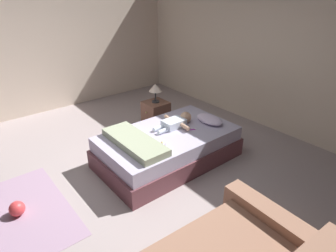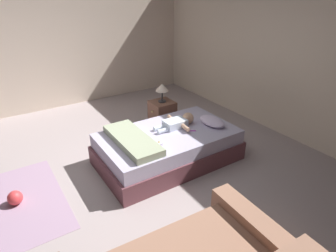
{
  "view_description": "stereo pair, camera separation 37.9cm",
  "coord_description": "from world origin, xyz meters",
  "views": [
    {
      "loc": [
        2.88,
        -1.46,
        2.36
      ],
      "look_at": [
        0.06,
        0.83,
        0.57
      ],
      "focal_mm": 31.13,
      "sensor_mm": 36.0,
      "label": 1
    },
    {
      "loc": [
        3.1,
        -1.16,
        2.36
      ],
      "look_at": [
        0.06,
        0.83,
        0.57
      ],
      "focal_mm": 31.13,
      "sensor_mm": 36.0,
      "label": 2
    }
  ],
  "objects": [
    {
      "name": "toothbrush",
      "position": [
        0.22,
        1.14,
        0.48
      ],
      "size": [
        0.08,
        0.12,
        0.02
      ],
      "color": "purple",
      "rests_on": "bed"
    },
    {
      "name": "toy_ball",
      "position": [
        -0.13,
        -1.19,
        0.09
      ],
      "size": [
        0.17,
        0.17,
        0.17
      ],
      "primitive_type": "sphere",
      "color": "#DD3B3F",
      "rests_on": "rug"
    },
    {
      "name": "baby",
      "position": [
        -0.03,
        1.06,
        0.53
      ],
      "size": [
        0.55,
        0.64,
        0.17
      ],
      "color": "silver",
      "rests_on": "bed"
    },
    {
      "name": "bed",
      "position": [
        0.06,
        0.83,
        0.23
      ],
      "size": [
        1.15,
        1.97,
        0.47
      ],
      "color": "brown",
      "rests_on": "ground_plane"
    },
    {
      "name": "lamp",
      "position": [
        -0.91,
        1.34,
        0.75
      ],
      "size": [
        0.22,
        0.22,
        0.33
      ],
      "color": "#333338",
      "rests_on": "nightstand"
    },
    {
      "name": "ground_plane",
      "position": [
        0.0,
        0.0,
        0.0
      ],
      "size": [
        8.0,
        8.0,
        0.0
      ],
      "primitive_type": "plane",
      "color": "#AB9B9B"
    },
    {
      "name": "blanket",
      "position": [
        0.06,
        0.27,
        0.52
      ],
      "size": [
        1.03,
        0.39,
        0.09
      ],
      "color": "#A3AD8D",
      "rests_on": "bed"
    },
    {
      "name": "baby_bottle",
      "position": [
        0.3,
        0.53,
        0.5
      ],
      "size": [
        0.06,
        0.1,
        0.07
      ],
      "color": "white",
      "rests_on": "bed"
    },
    {
      "name": "nightstand",
      "position": [
        -0.91,
        1.34,
        0.25
      ],
      "size": [
        0.38,
        0.41,
        0.5
      ],
      "color": "brown",
      "rests_on": "ground_plane"
    },
    {
      "name": "pillow",
      "position": [
        0.2,
        1.51,
        0.52
      ],
      "size": [
        0.45,
        0.26,
        0.11
      ],
      "color": "silver",
      "rests_on": "bed"
    },
    {
      "name": "wall_side",
      "position": [
        -3.0,
        0.0,
        1.37
      ],
      "size": [
        0.12,
        6.0,
        2.74
      ],
      "primitive_type": "cube",
      "color": "beige",
      "rests_on": "ground_plane"
    },
    {
      "name": "wall_behind_bed",
      "position": [
        0.0,
        3.0,
        1.37
      ],
      "size": [
        8.0,
        0.12,
        2.74
      ],
      "primitive_type": "cube",
      "color": "beige",
      "rests_on": "ground_plane"
    },
    {
      "name": "rug",
      "position": [
        -0.13,
        -1.12,
        0.0
      ],
      "size": [
        1.58,
        0.89,
        0.01
      ],
      "color": "#AC8AA6",
      "rests_on": "ground_plane"
    }
  ]
}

